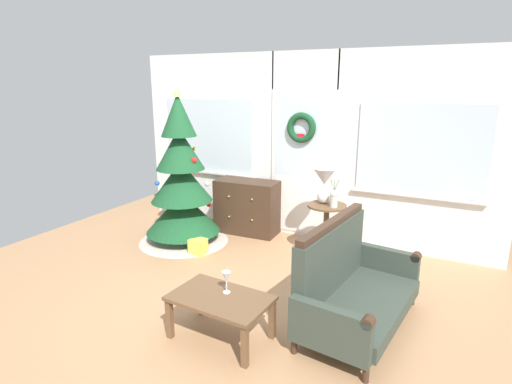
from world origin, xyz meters
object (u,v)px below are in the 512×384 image
at_px(side_table, 326,220).
at_px(flower_vase, 334,198).
at_px(christmas_tree, 182,189).
at_px(dresser_cabinet, 247,207).
at_px(settee_sofa, 350,285).
at_px(wine_glass, 226,277).
at_px(table_lamp, 324,181).
at_px(gift_box, 198,246).
at_px(coffee_table, 220,303).

xyz_separation_m(side_table, flower_vase, (0.10, -0.06, 0.32)).
bearing_deg(christmas_tree, side_table, 11.05).
bearing_deg(dresser_cabinet, settee_sofa, -40.66).
relative_size(side_table, flower_vase, 1.96).
height_order(settee_sofa, wine_glass, settee_sofa).
bearing_deg(side_table, dresser_cabinet, 165.46).
xyz_separation_m(settee_sofa, side_table, (-0.65, 1.33, 0.11)).
xyz_separation_m(table_lamp, gift_box, (-1.43, -0.69, -0.87)).
distance_m(table_lamp, wine_glass, 2.07).
relative_size(dresser_cabinet, gift_box, 4.64).
relative_size(side_table, table_lamp, 1.56).
bearing_deg(settee_sofa, coffee_table, -141.57).
distance_m(coffee_table, gift_box, 1.88).
height_order(side_table, coffee_table, side_table).
relative_size(table_lamp, wine_glass, 2.26).
height_order(settee_sofa, gift_box, settee_sofa).
bearing_deg(gift_box, settee_sofa, -17.72).
relative_size(wine_glass, gift_box, 0.98).
xyz_separation_m(christmas_tree, gift_box, (0.43, -0.28, -0.65)).
bearing_deg(christmas_tree, gift_box, -32.73).
xyz_separation_m(table_lamp, flower_vase, (0.16, -0.10, -0.17)).
bearing_deg(coffee_table, dresser_cabinet, 113.28).
distance_m(christmas_tree, wine_glass, 2.32).
height_order(christmas_tree, dresser_cabinet, christmas_tree).
distance_m(christmas_tree, gift_box, 0.82).
distance_m(dresser_cabinet, table_lamp, 1.40).
height_order(christmas_tree, table_lamp, christmas_tree).
bearing_deg(dresser_cabinet, coffee_table, -66.72).
xyz_separation_m(dresser_cabinet, table_lamp, (1.24, -0.30, 0.58)).
bearing_deg(settee_sofa, wine_glass, -144.61).
bearing_deg(gift_box, table_lamp, 25.87).
relative_size(dresser_cabinet, flower_vase, 2.63).
height_order(flower_vase, gift_box, flower_vase).
xyz_separation_m(side_table, table_lamp, (-0.06, 0.04, 0.48)).
bearing_deg(settee_sofa, side_table, 115.90).
relative_size(dresser_cabinet, wine_glass, 4.72).
relative_size(flower_vase, wine_glass, 1.79).
relative_size(christmas_tree, flower_vase, 5.96).
xyz_separation_m(side_table, coffee_table, (-0.27, -2.06, -0.15)).
relative_size(christmas_tree, coffee_table, 2.40).
bearing_deg(table_lamp, christmas_tree, -167.42).
distance_m(dresser_cabinet, side_table, 1.34).
xyz_separation_m(wine_glass, gift_box, (-1.23, 1.32, -0.43)).
bearing_deg(dresser_cabinet, wine_glass, -65.72).
height_order(side_table, wine_glass, side_table).
bearing_deg(christmas_tree, dresser_cabinet, 48.90).
distance_m(settee_sofa, flower_vase, 1.45).
relative_size(christmas_tree, settee_sofa, 1.37).
bearing_deg(table_lamp, flower_vase, -32.01).
bearing_deg(flower_vase, wine_glass, -100.50).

